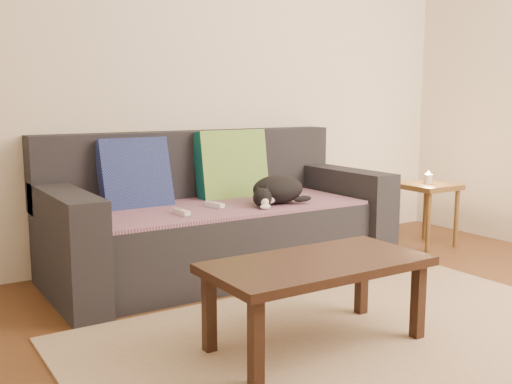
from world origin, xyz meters
TOP-DOWN VIEW (x-y plane):
  - ground at (0.00, 0.00)m, footprint 4.50×4.50m
  - back_wall at (0.00, 2.00)m, footprint 4.50×0.04m
  - sofa at (0.00, 1.57)m, footprint 2.10×0.94m
  - throw_blanket at (0.00, 1.48)m, footprint 1.66×0.74m
  - cushion_navy at (-0.47, 1.74)m, footprint 0.42×0.21m
  - cushion_green at (0.20, 1.74)m, footprint 0.48×0.19m
  - cat at (0.29, 1.34)m, footprint 0.41×0.30m
  - wii_remote_a at (-0.36, 1.32)m, footprint 0.04×0.15m
  - wii_remote_b at (-0.10, 1.43)m, footprint 0.06×0.15m
  - side_table at (1.62, 1.33)m, footprint 0.37×0.37m
  - candle at (1.62, 1.33)m, footprint 0.06×0.06m
  - rug at (0.00, 0.15)m, footprint 2.50×1.80m
  - coffee_table at (-0.20, 0.32)m, footprint 0.98×0.49m

SIDE VIEW (x-z plane):
  - ground at x=0.00m, z-range 0.00..0.00m
  - rug at x=0.00m, z-range 0.00..0.01m
  - sofa at x=0.00m, z-range -0.13..0.74m
  - coffee_table at x=-0.20m, z-range 0.15..0.54m
  - side_table at x=1.62m, z-range 0.15..0.61m
  - throw_blanket at x=0.00m, z-range 0.42..0.44m
  - wii_remote_a at x=-0.36m, z-range 0.44..0.47m
  - wii_remote_b at x=-0.10m, z-range 0.44..0.47m
  - candle at x=1.62m, z-range 0.45..0.55m
  - cat at x=0.29m, z-range 0.44..0.61m
  - cushion_navy at x=-0.47m, z-range 0.41..0.85m
  - cushion_green at x=0.20m, z-range 0.38..0.88m
  - back_wall at x=0.00m, z-range 0.00..2.60m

